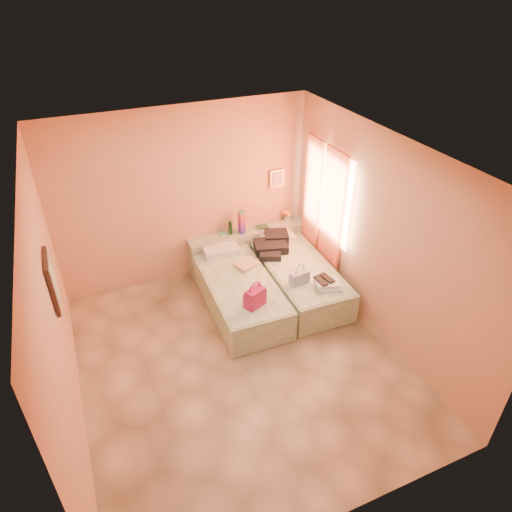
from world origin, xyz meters
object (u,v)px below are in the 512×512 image
(flower_vase, at_px, (287,215))
(magenta_handbag, at_px, (255,297))
(green_book, at_px, (262,227))
(towel_stack, at_px, (329,284))
(bed_left, at_px, (240,293))
(headboard_ledge, at_px, (248,247))
(bed_right, at_px, (298,278))
(blue_handbag, at_px, (299,278))
(water_bottle, at_px, (230,228))

(flower_vase, bearing_deg, magenta_handbag, -127.76)
(green_book, distance_m, towel_stack, 1.75)
(bed_left, height_order, green_book, green_book)
(headboard_ledge, distance_m, flower_vase, 0.88)
(flower_vase, distance_m, towel_stack, 1.81)
(bed_left, xyz_separation_m, bed_right, (0.99, 0.00, 0.00))
(bed_left, bearing_deg, blue_handbag, -25.86)
(bed_right, distance_m, flower_vase, 1.28)
(bed_left, relative_size, bed_right, 1.00)
(headboard_ledge, bearing_deg, bed_left, -118.55)
(green_book, bearing_deg, headboard_ledge, -171.60)
(bed_left, relative_size, towel_stack, 5.71)
(headboard_ledge, distance_m, bed_right, 1.13)
(magenta_handbag, relative_size, towel_stack, 0.84)
(headboard_ledge, bearing_deg, bed_right, -68.12)
(water_bottle, bearing_deg, headboard_ledge, -3.71)
(bed_right, bearing_deg, flower_vase, 75.02)
(headboard_ledge, distance_m, green_book, 0.43)
(bed_right, bearing_deg, water_bottle, 125.98)
(headboard_ledge, height_order, bed_left, headboard_ledge)
(flower_vase, bearing_deg, green_book, -173.53)
(magenta_handbag, height_order, towel_stack, magenta_handbag)
(flower_vase, bearing_deg, towel_stack, -96.77)
(flower_vase, relative_size, blue_handbag, 0.80)
(blue_handbag, bearing_deg, headboard_ledge, 90.12)
(headboard_ledge, bearing_deg, towel_stack, -72.25)
(towel_stack, bearing_deg, bed_right, 100.84)
(water_bottle, bearing_deg, bed_right, -55.95)
(bed_right, relative_size, green_book, 10.72)
(bed_right, xyz_separation_m, flower_vase, (0.34, 1.12, 0.52))
(flower_vase, xyz_separation_m, magenta_handbag, (-1.35, -1.74, -0.13))
(flower_vase, relative_size, magenta_handbag, 0.78)
(green_book, bearing_deg, water_bottle, -174.73)
(bed_right, relative_size, blue_handbag, 6.92)
(bed_left, xyz_separation_m, blue_handbag, (0.78, -0.41, 0.34))
(water_bottle, xyz_separation_m, blue_handbag, (0.51, -1.48, -0.17))
(bed_left, distance_m, magenta_handbag, 0.74)
(flower_vase, xyz_separation_m, towel_stack, (-0.21, -1.78, -0.22))
(water_bottle, height_order, towel_stack, water_bottle)
(bed_left, xyz_separation_m, magenta_handbag, (-0.02, -0.63, 0.39))
(headboard_ledge, relative_size, blue_handbag, 7.10)
(green_book, xyz_separation_m, flower_vase, (0.49, 0.06, 0.10))
(bed_right, relative_size, magenta_handbag, 6.79)
(water_bottle, height_order, blue_handbag, water_bottle)
(water_bottle, relative_size, magenta_handbag, 0.76)
(bed_right, height_order, magenta_handbag, magenta_handbag)
(bed_left, relative_size, magenta_handbag, 6.79)
(magenta_handbag, xyz_separation_m, towel_stack, (1.14, -0.04, -0.09))
(headboard_ledge, relative_size, towel_stack, 5.86)
(water_bottle, relative_size, green_book, 1.19)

